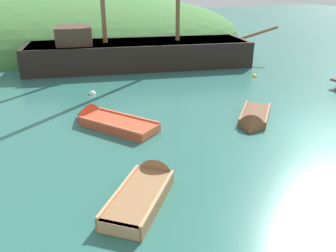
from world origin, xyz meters
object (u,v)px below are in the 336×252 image
(rowboat_far, at_px, (253,121))
(buoy_white, at_px, (92,94))
(sailing_ship, at_px, (137,57))
(buoy_yellow, at_px, (255,77))
(rowboat_outer_right, at_px, (105,122))
(rowboat_outer_left, at_px, (146,190))

(rowboat_far, relative_size, buoy_white, 8.37)
(sailing_ship, xyz_separation_m, buoy_white, (-4.28, -4.99, -0.62))
(sailing_ship, height_order, buoy_yellow, sailing_ship)
(rowboat_far, distance_m, buoy_yellow, 7.64)
(rowboat_outer_right, relative_size, buoy_white, 10.93)
(rowboat_outer_right, relative_size, rowboat_far, 1.31)
(rowboat_far, xyz_separation_m, rowboat_outer_left, (-5.96, -3.03, 0.05))
(rowboat_outer_right, bearing_deg, buoy_white, -39.15)
(buoy_yellow, bearing_deg, rowboat_far, -127.92)
(sailing_ship, distance_m, buoy_yellow, 8.00)
(sailing_ship, bearing_deg, rowboat_far, -72.77)
(sailing_ship, height_order, rowboat_outer_right, sailing_ship)
(rowboat_outer_right, distance_m, rowboat_outer_left, 5.37)
(buoy_white, xyz_separation_m, buoy_yellow, (9.92, -0.66, 0.00))
(sailing_ship, height_order, rowboat_far, sailing_ship)
(rowboat_far, distance_m, buoy_white, 8.48)
(rowboat_outer_right, bearing_deg, rowboat_far, -145.46)
(rowboat_far, height_order, buoy_yellow, rowboat_far)
(rowboat_far, bearing_deg, rowboat_outer_left, -19.30)
(buoy_yellow, bearing_deg, sailing_ship, 134.96)
(rowboat_outer_left, xyz_separation_m, buoy_white, (0.74, 9.71, -0.12))
(sailing_ship, relative_size, buoy_yellow, 56.07)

